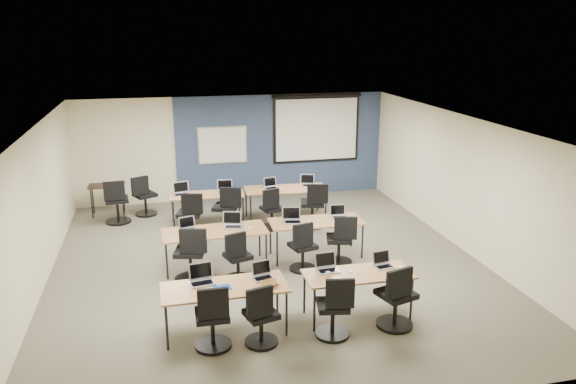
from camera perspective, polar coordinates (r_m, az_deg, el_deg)
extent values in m
cube|color=#6B6354|center=(10.83, -2.01, -7.33)|extent=(8.00, 9.00, 0.02)
cube|color=white|center=(10.05, -2.16, 6.90)|extent=(8.00, 9.00, 0.02)
cube|color=beige|center=(14.67, -5.53, 4.49)|extent=(8.00, 0.04, 2.70)
cube|color=beige|center=(6.33, 6.08, -12.05)|extent=(8.00, 0.04, 2.70)
cube|color=beige|center=(10.40, -24.26, -1.90)|extent=(0.04, 9.00, 2.70)
cube|color=beige|center=(11.77, 17.38, 0.84)|extent=(0.04, 9.00, 2.70)
cube|color=#3D5977|center=(14.86, -0.71, 4.71)|extent=(5.50, 0.04, 2.70)
cube|color=#A7B1B7|center=(14.55, -6.67, 4.75)|extent=(1.28, 0.02, 0.98)
cube|color=white|center=(14.54, -6.67, 4.74)|extent=(1.20, 0.02, 0.90)
cube|color=black|center=(14.95, 2.91, 6.52)|extent=(2.32, 0.03, 1.82)
cube|color=white|center=(14.94, 2.92, 6.36)|extent=(2.20, 0.02, 1.62)
cylinder|color=black|center=(14.82, 2.97, 9.71)|extent=(2.40, 0.10, 0.10)
cube|color=brown|center=(8.33, -6.47, -9.61)|extent=(1.83, 0.76, 0.03)
cylinder|color=#232325|center=(8.18, -12.22, -13.32)|extent=(0.04, 0.04, 0.70)
cylinder|color=#232325|center=(8.35, -0.15, -12.28)|extent=(0.04, 0.04, 0.70)
cylinder|color=#232325|center=(8.74, -12.33, -11.27)|extent=(0.04, 0.04, 0.70)
cylinder|color=#232325|center=(8.90, -1.10, -10.35)|extent=(0.04, 0.04, 0.70)
cube|color=olive|center=(8.76, 7.14, -8.28)|extent=(1.67, 0.70, 0.03)
cylinder|color=#232325|center=(8.46, 2.70, -11.88)|extent=(0.04, 0.04, 0.70)
cylinder|color=#232325|center=(8.97, 12.43, -10.55)|extent=(0.04, 0.04, 0.70)
cylinder|color=#232325|center=(8.95, 1.67, -10.19)|extent=(0.04, 0.04, 0.70)
cylinder|color=#232325|center=(9.43, 10.93, -9.05)|extent=(0.04, 0.04, 0.70)
cube|color=brown|center=(10.52, -7.45, -3.99)|extent=(1.93, 0.80, 0.03)
cylinder|color=#232325|center=(10.30, -12.21, -6.89)|extent=(0.04, 0.04, 0.70)
cylinder|color=#232325|center=(10.46, -2.22, -6.14)|extent=(0.04, 0.04, 0.70)
cylinder|color=#232325|center=(10.93, -12.31, -5.50)|extent=(0.04, 0.04, 0.70)
cylinder|color=#232325|center=(11.08, -2.90, -4.82)|extent=(0.04, 0.04, 0.70)
cube|color=olive|center=(10.96, 2.88, -3.02)|extent=(1.82, 0.76, 0.03)
cylinder|color=#232325|center=(10.61, -1.11, -5.79)|extent=(0.04, 0.04, 0.70)
cylinder|color=#232325|center=(11.06, 7.57, -4.98)|extent=(0.04, 0.04, 0.70)
cylinder|color=#232325|center=(11.19, -1.80, -4.59)|extent=(0.04, 0.04, 0.70)
cylinder|color=#232325|center=(11.62, 6.46, -3.88)|extent=(0.04, 0.04, 0.70)
cube|color=#915F32|center=(12.83, -8.23, -0.27)|extent=(1.67, 0.70, 0.03)
cylinder|color=#232325|center=(12.62, -11.55, -2.45)|extent=(0.04, 0.04, 0.70)
cylinder|color=#232325|center=(12.75, -4.57, -1.98)|extent=(0.04, 0.04, 0.70)
cylinder|color=#232325|center=(13.17, -11.64, -1.67)|extent=(0.04, 0.04, 0.70)
cylinder|color=#232325|center=(13.29, -4.95, -1.22)|extent=(0.04, 0.04, 0.70)
cube|color=#A35F37|center=(13.14, -0.25, 0.30)|extent=(1.90, 0.79, 0.03)
cylinder|color=#232325|center=(12.76, -3.80, -1.94)|extent=(0.04, 0.04, 0.70)
cylinder|color=#232325|center=(13.15, 3.86, -1.38)|extent=(0.04, 0.04, 0.70)
cylinder|color=#232325|center=(13.40, -4.28, -1.06)|extent=(0.04, 0.04, 0.70)
cylinder|color=#232325|center=(13.77, 3.05, -0.55)|extent=(0.04, 0.04, 0.70)
cube|color=#B2B2BE|center=(8.44, -8.73, -9.14)|extent=(0.36, 0.26, 0.02)
cube|color=black|center=(8.42, -8.72, -9.13)|extent=(0.31, 0.15, 0.00)
cube|color=#B2B2BE|center=(8.52, -8.85, -7.91)|extent=(0.36, 0.07, 0.25)
cube|color=black|center=(8.51, -8.85, -7.93)|extent=(0.32, 0.05, 0.20)
ellipsoid|color=white|center=(8.24, -6.92, -9.72)|extent=(0.08, 0.11, 0.04)
cylinder|color=black|center=(8.31, -7.59, -15.14)|extent=(0.52, 0.52, 0.05)
cylinder|color=black|center=(8.21, -7.64, -13.92)|extent=(0.06, 0.06, 0.46)
cube|color=black|center=(8.08, -7.72, -12.26)|extent=(0.46, 0.46, 0.08)
cube|color=black|center=(7.76, -7.61, -11.17)|extent=(0.42, 0.06, 0.44)
cube|color=#BBBBBB|center=(8.52, -2.55, -8.73)|extent=(0.31, 0.22, 0.02)
cube|color=black|center=(8.49, -2.52, -8.71)|extent=(0.26, 0.13, 0.00)
cube|color=#BBBBBB|center=(8.58, -2.71, -7.68)|extent=(0.31, 0.06, 0.21)
cube|color=black|center=(8.57, -2.70, -7.70)|extent=(0.27, 0.04, 0.17)
ellipsoid|color=white|center=(8.35, -1.09, -9.23)|extent=(0.09, 0.11, 0.03)
cylinder|color=black|center=(8.33, -2.71, -14.94)|extent=(0.48, 0.48, 0.05)
cylinder|color=black|center=(8.23, -2.73, -13.83)|extent=(0.06, 0.06, 0.42)
cube|color=black|center=(8.11, -2.75, -12.29)|extent=(0.42, 0.42, 0.08)
cube|color=black|center=(7.81, -2.90, -11.17)|extent=(0.39, 0.06, 0.44)
cube|color=#AFAFB1|center=(8.77, 4.06, -7.97)|extent=(0.34, 0.25, 0.02)
cube|color=black|center=(8.75, 4.10, -7.95)|extent=(0.29, 0.14, 0.00)
cube|color=#AFAFB1|center=(8.84, 3.82, -6.86)|extent=(0.34, 0.06, 0.24)
cube|color=black|center=(8.83, 3.84, -6.88)|extent=(0.30, 0.04, 0.19)
ellipsoid|color=white|center=(8.78, 6.35, -8.03)|extent=(0.06, 0.09, 0.03)
cylinder|color=black|center=(8.53, 4.51, -14.15)|extent=(0.51, 0.51, 0.05)
cylinder|color=black|center=(8.43, 4.54, -12.99)|extent=(0.06, 0.06, 0.45)
cube|color=black|center=(8.31, 4.58, -11.40)|extent=(0.45, 0.45, 0.08)
cube|color=black|center=(8.02, 5.31, -10.24)|extent=(0.41, 0.06, 0.44)
cube|color=silver|center=(9.01, 9.72, -7.49)|extent=(0.30, 0.22, 0.02)
cube|color=black|center=(8.99, 9.77, -7.47)|extent=(0.25, 0.13, 0.00)
cube|color=silver|center=(9.07, 9.47, -6.54)|extent=(0.30, 0.06, 0.21)
cube|color=black|center=(9.06, 9.48, -6.56)|extent=(0.26, 0.04, 0.17)
ellipsoid|color=white|center=(9.04, 11.33, -7.50)|extent=(0.06, 0.10, 0.03)
cylinder|color=black|center=(8.89, 10.75, -13.06)|extent=(0.56, 0.56, 0.05)
cylinder|color=black|center=(8.79, 10.82, -11.80)|extent=(0.06, 0.06, 0.49)
cube|color=black|center=(8.66, 10.93, -10.13)|extent=(0.49, 0.49, 0.08)
cube|color=black|center=(8.33, 11.23, -9.09)|extent=(0.45, 0.06, 0.44)
cube|color=#B8B8B8|center=(10.58, -10.18, -3.85)|extent=(0.31, 0.22, 0.02)
cube|color=black|center=(10.56, -10.17, -3.82)|extent=(0.26, 0.13, 0.00)
cube|color=#B8B8B8|center=(10.66, -10.25, -3.03)|extent=(0.31, 0.06, 0.21)
cube|color=black|center=(10.65, -10.25, -3.04)|extent=(0.27, 0.04, 0.17)
ellipsoid|color=white|center=(10.47, -8.90, -4.00)|extent=(0.09, 0.12, 0.04)
cylinder|color=black|center=(10.32, -9.80, -8.68)|extent=(0.58, 0.58, 0.05)
cylinder|color=black|center=(10.22, -9.86, -7.50)|extent=(0.06, 0.06, 0.51)
cube|color=black|center=(10.11, -9.94, -5.96)|extent=(0.51, 0.51, 0.08)
cube|color=black|center=(9.80, -9.62, -4.92)|extent=(0.47, 0.06, 0.44)
cube|color=#B2B2B2|center=(10.64, -5.57, -3.54)|extent=(0.36, 0.26, 0.02)
cube|color=black|center=(10.62, -5.56, -3.52)|extent=(0.30, 0.15, 0.00)
cube|color=#B2B2B2|center=(10.73, -5.70, -2.62)|extent=(0.36, 0.07, 0.25)
cube|color=black|center=(10.72, -5.69, -2.63)|extent=(0.31, 0.05, 0.20)
ellipsoid|color=white|center=(10.58, -3.90, -3.62)|extent=(0.07, 0.10, 0.03)
cylinder|color=black|center=(10.22, -5.06, -8.75)|extent=(0.48, 0.48, 0.05)
cylinder|color=black|center=(10.14, -5.08, -7.79)|extent=(0.06, 0.06, 0.42)
cube|color=black|center=(10.04, -5.12, -6.48)|extent=(0.42, 0.42, 0.08)
cube|color=black|center=(9.76, -5.34, -5.40)|extent=(0.39, 0.06, 0.44)
cube|color=#BEBEBF|center=(10.85, 0.51, -3.07)|extent=(0.36, 0.26, 0.02)
cube|color=black|center=(10.83, 0.53, -3.04)|extent=(0.30, 0.15, 0.00)
cube|color=#BEBEBF|center=(10.93, 0.33, -2.16)|extent=(0.36, 0.07, 0.25)
cube|color=black|center=(10.93, 0.34, -2.17)|extent=(0.31, 0.05, 0.20)
ellipsoid|color=white|center=(10.87, 2.16, -3.04)|extent=(0.08, 0.11, 0.03)
cylinder|color=black|center=(10.59, 1.49, -7.75)|extent=(0.49, 0.49, 0.05)
cylinder|color=black|center=(10.51, 1.50, -6.79)|extent=(0.06, 0.06, 0.44)
cube|color=black|center=(10.41, 1.51, -5.48)|extent=(0.44, 0.44, 0.08)
cube|color=black|center=(10.13, 1.53, -4.43)|extent=(0.40, 0.06, 0.44)
cube|color=#B2B1B6|center=(11.16, 5.25, -2.57)|extent=(0.31, 0.22, 0.02)
cube|color=black|center=(11.14, 5.28, -2.54)|extent=(0.26, 0.13, 0.00)
cube|color=#B2B1B6|center=(11.24, 5.07, -1.80)|extent=(0.31, 0.06, 0.21)
cube|color=black|center=(11.23, 5.08, -1.81)|extent=(0.27, 0.04, 0.17)
ellipsoid|color=white|center=(11.12, 6.53, -2.68)|extent=(0.06, 0.10, 0.04)
cylinder|color=black|center=(10.90, 5.15, -7.08)|extent=(0.52, 0.52, 0.05)
cylinder|color=black|center=(10.82, 5.17, -6.08)|extent=(0.06, 0.06, 0.46)
cube|color=black|center=(10.72, 5.21, -4.74)|extent=(0.46, 0.46, 0.08)
cube|color=black|center=(10.46, 5.88, -3.67)|extent=(0.42, 0.06, 0.44)
cube|color=#B5B5B5|center=(12.85, -10.76, -0.25)|extent=(0.36, 0.26, 0.02)
cube|color=black|center=(12.82, -10.76, -0.23)|extent=(0.31, 0.15, 0.00)
cube|color=#B5B5B5|center=(12.94, -10.83, 0.51)|extent=(0.36, 0.07, 0.25)
cube|color=black|center=(12.94, -10.83, 0.50)|extent=(0.32, 0.05, 0.20)
ellipsoid|color=white|center=(12.75, -9.32, -0.31)|extent=(0.07, 0.09, 0.03)
cylinder|color=black|center=(12.36, -9.89, -4.38)|extent=(0.55, 0.55, 0.05)
cylinder|color=black|center=(12.29, -9.94, -3.42)|extent=(0.06, 0.06, 0.49)
cube|color=black|center=(12.19, -10.00, -2.16)|extent=(0.49, 0.49, 0.08)
cube|color=black|center=(11.91, -9.72, -1.18)|extent=(0.45, 0.06, 0.44)
cube|color=#ACACB5|center=(12.91, -6.35, 0.02)|extent=(0.35, 0.25, 0.02)
cube|color=black|center=(12.88, -6.34, 0.05)|extent=(0.30, 0.15, 0.00)
cube|color=#ACACB5|center=(13.00, -6.44, 0.75)|extent=(0.35, 0.06, 0.24)
cube|color=black|center=(12.99, -6.44, 0.74)|extent=(0.31, 0.05, 0.20)
ellipsoid|color=white|center=(12.85, -6.01, -0.04)|extent=(0.07, 0.10, 0.03)
cylinder|color=black|center=(12.60, -6.27, -3.82)|extent=(0.58, 0.58, 0.05)
cylinder|color=black|center=(12.52, -6.31, -2.82)|extent=(0.06, 0.06, 0.51)
cube|color=black|center=(12.43, -6.35, -1.52)|extent=(0.51, 0.51, 0.08)
cube|color=black|center=(12.15, -5.86, -0.55)|extent=(0.47, 0.06, 0.44)
cube|color=silver|center=(13.13, -1.73, 0.40)|extent=(0.31, 0.23, 0.02)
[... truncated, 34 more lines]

